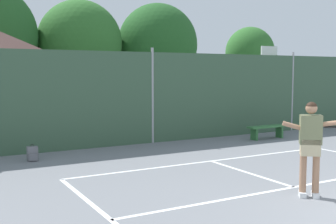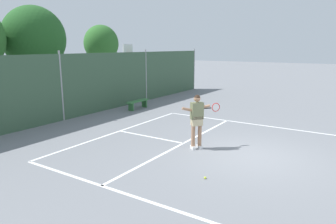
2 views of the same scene
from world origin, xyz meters
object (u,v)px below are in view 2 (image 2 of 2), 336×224
at_px(tennis_player, 197,117).
at_px(tennis_ball, 205,178).
at_px(courtside_bench, 138,103).
at_px(basketball_hoop, 128,64).

xyz_separation_m(tennis_player, tennis_ball, (-2.07, -1.34, -1.08)).
relative_size(tennis_ball, courtside_bench, 0.04).
bearing_deg(basketball_hoop, courtside_bench, -132.19).
height_order(basketball_hoop, tennis_player, basketball_hoop).
distance_m(basketball_hoop, tennis_ball, 13.55).
xyz_separation_m(basketball_hoop, courtside_bench, (-2.52, -2.78, -1.95)).
relative_size(basketball_hoop, courtside_bench, 2.22).
bearing_deg(basketball_hoop, tennis_player, -128.00).
relative_size(basketball_hoop, tennis_ball, 53.79).
bearing_deg(tennis_ball, courtside_bench, 48.81).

